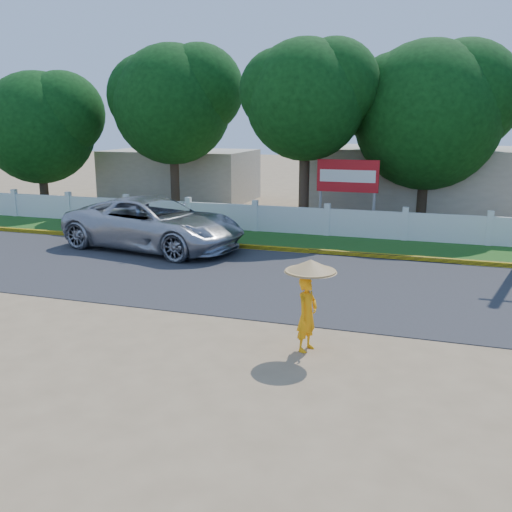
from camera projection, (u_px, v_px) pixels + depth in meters
The scene contains 11 objects.
ground at pixel (228, 335), 12.38m from camera, with size 120.00×120.00×0.00m, color #9E8460.
road at pixel (282, 280), 16.54m from camera, with size 60.00×7.00×0.02m, color #38383A.
grass_verge at pixel (319, 243), 21.39m from camera, with size 60.00×3.50×0.03m, color #2D601E.
curb at pixel (309, 251), 19.81m from camera, with size 40.00×0.18×0.16m, color yellow.
fence at pixel (327, 222), 22.61m from camera, with size 40.00×0.10×1.10m, color silver.
building_near at pixel (415, 181), 27.76m from camera, with size 10.00×6.00×3.20m, color #B7AD99.
building_far at pixel (181, 175), 32.60m from camera, with size 8.00×5.00×2.80m, color #B7AD99.
vehicle at pixel (154, 223), 20.32m from camera, with size 3.06×6.63×1.84m, color #ADAEB5.
monk_with_parasol at pixel (309, 292), 11.28m from camera, with size 1.04×1.04×1.90m.
billboard at pixel (348, 180), 23.07m from camera, with size 2.50×0.13×2.95m.
tree_row at pixel (448, 110), 23.14m from camera, with size 42.23×7.76×8.30m.
Camera 1 is at (4.15, -10.88, 4.59)m, focal length 40.00 mm.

